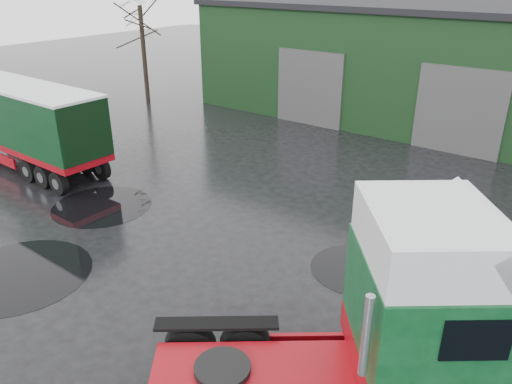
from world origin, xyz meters
TOP-DOWN VIEW (x-y plane):
  - ground at (0.00, 0.00)m, footprint 100.00×100.00m
  - warehouse at (2.00, 20.00)m, footprint 32.40×12.40m
  - hero_tractor at (4.50, -3.00)m, footprint 7.46×6.77m
  - trailer_left at (-13.58, 1.05)m, footprint 11.75×2.51m
  - tree_left at (-17.00, 12.00)m, footprint 4.40×4.40m
  - tree_back_a at (-6.00, 30.00)m, footprint 4.40×4.40m
  - puddle_0 at (-4.61, -3.92)m, footprint 3.99×3.99m
  - puddle_1 at (2.97, 2.17)m, footprint 2.80×2.80m
  - puddle_2 at (-6.47, 0.34)m, footprint 3.60×3.60m

SIDE VIEW (x-z plane):
  - ground at x=0.00m, z-range 0.00..0.00m
  - puddle_0 at x=-4.61m, z-range 0.00..0.01m
  - puddle_1 at x=2.97m, z-range 0.00..0.01m
  - puddle_2 at x=-6.47m, z-range 0.00..0.01m
  - trailer_left at x=-13.58m, z-range 0.00..3.64m
  - hero_tractor at x=4.50m, z-range 0.00..4.42m
  - warehouse at x=2.00m, z-range 0.01..6.31m
  - tree_left at x=-17.00m, z-range 0.00..8.50m
  - tree_back_a at x=-6.00m, z-range 0.00..9.50m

